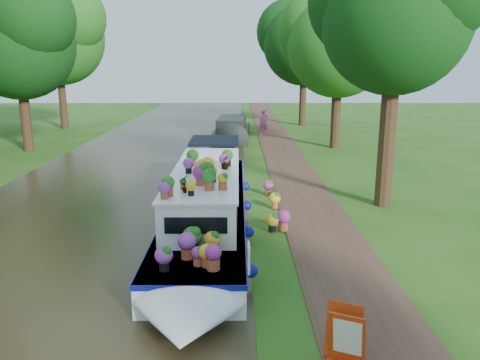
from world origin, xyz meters
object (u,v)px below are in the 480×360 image
Objects in this scene: sandwich_board at (345,338)px; pedestrian_pink at (264,122)px; plant_boat at (207,203)px; second_boat at (232,131)px.

pedestrian_pink is at bearing 113.82° from sandwich_board.
second_boat is at bearing 88.39° from plant_boat.
pedestrian_pink is at bearing 82.09° from plant_boat.
plant_boat reaches higher than second_boat.
pedestrian_pink reaches higher than sandwich_board.
plant_boat is 17.82m from second_boat.
sandwich_board is 0.53× the size of pedestrian_pink.
plant_boat is 7.59× the size of pedestrian_pink.
second_boat is at bearing 119.11° from sandwich_board.
pedestrian_pink is at bearing 44.99° from second_boat.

